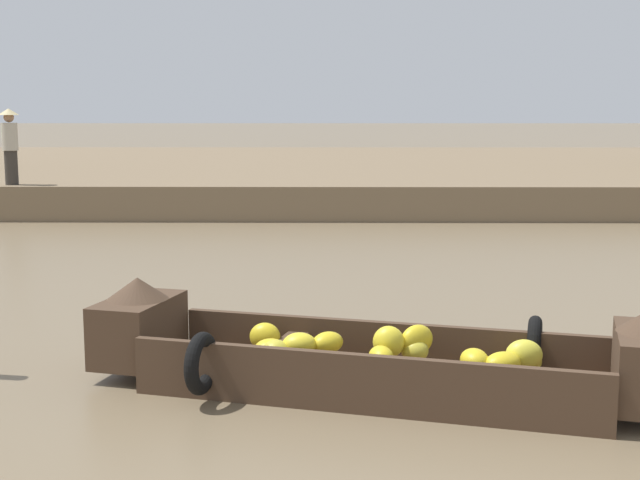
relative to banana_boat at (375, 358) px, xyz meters
name	(u,v)px	position (x,y,z in m)	size (l,w,h in m)	color
ground_plane	(393,281)	(0.51, 4.86, -0.30)	(300.00, 300.00, 0.00)	#726047
riverbank_strip	(357,172)	(0.51, 21.34, 0.08)	(160.00, 20.00, 0.76)	#756047
banana_boat	(375,358)	(0.00, 0.00, 0.00)	(5.03, 2.26, 0.88)	#473323
vendor_person	(10,142)	(-7.36, 11.84, 1.39)	(0.44, 0.44, 1.66)	#332D28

